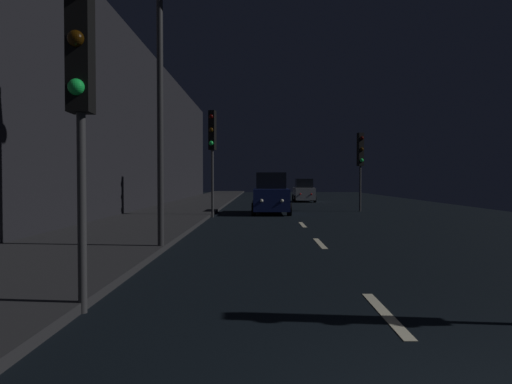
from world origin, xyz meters
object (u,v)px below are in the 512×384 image
traffic_light_far_right (360,155)px  streetlamp_overhead (178,58)px  car_distant_taillights (304,191)px  traffic_light_far_left (212,139)px  car_approaching_headlights (271,195)px  traffic_light_near_left (80,67)px

traffic_light_far_right → streetlamp_overhead: bearing=-40.3°
car_distant_taillights → traffic_light_far_left: bearing=160.1°
streetlamp_overhead → car_approaching_headlights: 14.30m
traffic_light_near_left → streetlamp_overhead: streetlamp_overhead is taller
streetlamp_overhead → car_approaching_headlights: bearing=78.9°
traffic_light_far_left → streetlamp_overhead: (0.25, -10.93, 1.12)m
traffic_light_far_left → traffic_light_near_left: size_ratio=1.12×
traffic_light_near_left → car_approaching_headlights: 19.45m
car_distant_taillights → streetlamp_overhead: bearing=168.3°
traffic_light_far_right → traffic_light_far_left: bearing=-74.7°
traffic_light_far_left → car_distant_taillights: traffic_light_far_left is taller
traffic_light_far_right → streetlamp_overhead: streetlamp_overhead is taller
traffic_light_far_left → streetlamp_overhead: 10.99m
traffic_light_far_left → car_distant_taillights: (5.92, 16.38, -2.91)m
streetlamp_overhead → car_distant_taillights: 28.18m
traffic_light_far_left → car_approaching_headlights: traffic_light_far_left is taller
streetlamp_overhead → car_distant_taillights: size_ratio=1.96×
streetlamp_overhead → traffic_light_far_left: bearing=91.3°
car_approaching_headlights → car_distant_taillights: size_ratio=1.16×
car_distant_taillights → traffic_light_far_right: bearing=-169.8°
traffic_light_near_left → traffic_light_far_right: bearing=155.9°
car_approaching_headlights → traffic_light_far_left: bearing=-48.3°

